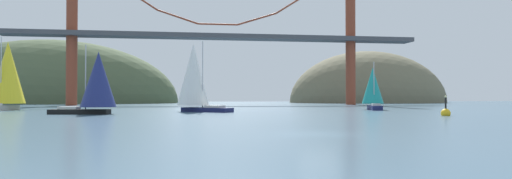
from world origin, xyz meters
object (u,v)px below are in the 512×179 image
Objects in this scene: sailboat_white_mainsail at (194,77)px; sailboat_navy_sail at (97,81)px; sailboat_yellow_sail at (7,74)px; channel_buoy at (446,113)px; sailboat_teal_sail at (373,87)px.

sailboat_navy_sail is at bearing -148.35° from sailboat_white_mainsail.
sailboat_yellow_sail reaches higher than sailboat_white_mainsail.
channel_buoy is at bearing -14.91° from sailboat_navy_sail.
sailboat_teal_sail reaches higher than channel_buoy.
channel_buoy is (29.26, -18.82, -4.90)m from sailboat_white_mainsail.
sailboat_white_mainsail is at bearing -21.97° from sailboat_yellow_sail.
channel_buoy is at bearing -93.56° from sailboat_teal_sail.
sailboat_white_mainsail is 0.86× the size of sailboat_yellow_sail.
sailboat_navy_sail is (-12.49, -7.70, -1.04)m from sailboat_white_mainsail.
sailboat_navy_sail reaches higher than sailboat_teal_sail.
sailboat_yellow_sail is 4.61× the size of channel_buoy.
sailboat_white_mainsail is at bearing 147.26° from channel_buoy.
sailboat_teal_sail is 3.12× the size of channel_buoy.
sailboat_white_mainsail reaches higher than channel_buoy.
sailboat_navy_sail is (-43.27, -13.19, 0.37)m from sailboat_teal_sail.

